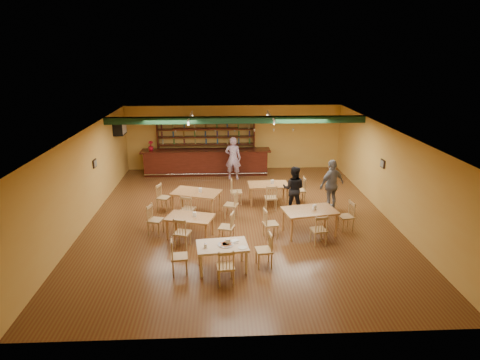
{
  "coord_description": "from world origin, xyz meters",
  "views": [
    {
      "loc": [
        -0.57,
        -12.77,
        5.48
      ],
      "look_at": [
        0.05,
        0.6,
        1.15
      ],
      "focal_mm": 30.47,
      "sensor_mm": 36.0,
      "label": 1
    }
  ],
  "objects_px": {
    "dining_table_b": "(268,193)",
    "dining_table_c": "(190,227)",
    "bar_counter": "(206,162)",
    "dining_table_a": "(197,203)",
    "dining_table_d": "(309,222)",
    "near_table": "(222,257)",
    "patron_bar": "(233,158)",
    "patron_right_a": "(294,189)"
  },
  "relations": [
    {
      "from": "dining_table_d",
      "to": "near_table",
      "type": "distance_m",
      "value": 3.36
    },
    {
      "from": "dining_table_d",
      "to": "near_table",
      "type": "bearing_deg",
      "value": -153.35
    },
    {
      "from": "dining_table_d",
      "to": "patron_bar",
      "type": "xyz_separation_m",
      "value": [
        -2.17,
        5.68,
        0.55
      ]
    },
    {
      "from": "bar_counter",
      "to": "dining_table_d",
      "type": "xyz_separation_m",
      "value": [
        3.37,
        -6.5,
        -0.17
      ]
    },
    {
      "from": "bar_counter",
      "to": "near_table",
      "type": "height_order",
      "value": "bar_counter"
    },
    {
      "from": "patron_bar",
      "to": "dining_table_d",
      "type": "bearing_deg",
      "value": 120.43
    },
    {
      "from": "near_table",
      "to": "patron_bar",
      "type": "bearing_deg",
      "value": 79.72
    },
    {
      "from": "dining_table_c",
      "to": "patron_bar",
      "type": "xyz_separation_m",
      "value": [
        1.47,
        5.77,
        0.6
      ]
    },
    {
      "from": "bar_counter",
      "to": "dining_table_c",
      "type": "xyz_separation_m",
      "value": [
        -0.27,
        -6.6,
        -0.22
      ]
    },
    {
      "from": "dining_table_a",
      "to": "dining_table_c",
      "type": "height_order",
      "value": "dining_table_a"
    },
    {
      "from": "dining_table_c",
      "to": "near_table",
      "type": "distance_m",
      "value": 2.15
    },
    {
      "from": "dining_table_b",
      "to": "dining_table_c",
      "type": "bearing_deg",
      "value": -135.12
    },
    {
      "from": "dining_table_c",
      "to": "patron_bar",
      "type": "relative_size",
      "value": 0.73
    },
    {
      "from": "dining_table_b",
      "to": "dining_table_c",
      "type": "distance_m",
      "value": 3.89
    },
    {
      "from": "bar_counter",
      "to": "dining_table_a",
      "type": "bearing_deg",
      "value": -92.22
    },
    {
      "from": "bar_counter",
      "to": "dining_table_a",
      "type": "distance_m",
      "value": 4.71
    },
    {
      "from": "bar_counter",
      "to": "dining_table_d",
      "type": "relative_size",
      "value": 3.67
    },
    {
      "from": "dining_table_c",
      "to": "patron_right_a",
      "type": "bearing_deg",
      "value": 46.1
    },
    {
      "from": "dining_table_b",
      "to": "dining_table_d",
      "type": "relative_size",
      "value": 0.92
    },
    {
      "from": "dining_table_b",
      "to": "near_table",
      "type": "xyz_separation_m",
      "value": [
        -1.72,
        -4.74,
        -0.02
      ]
    },
    {
      "from": "near_table",
      "to": "patron_bar",
      "type": "height_order",
      "value": "patron_bar"
    },
    {
      "from": "bar_counter",
      "to": "patron_bar",
      "type": "bearing_deg",
      "value": -34.52
    },
    {
      "from": "dining_table_b",
      "to": "patron_right_a",
      "type": "bearing_deg",
      "value": -46.63
    },
    {
      "from": "dining_table_d",
      "to": "patron_bar",
      "type": "height_order",
      "value": "patron_bar"
    },
    {
      "from": "dining_table_b",
      "to": "dining_table_c",
      "type": "relative_size",
      "value": 1.07
    },
    {
      "from": "near_table",
      "to": "patron_bar",
      "type": "xyz_separation_m",
      "value": [
        0.51,
        7.7,
        0.6
      ]
    },
    {
      "from": "bar_counter",
      "to": "patron_right_a",
      "type": "bearing_deg",
      "value": -54.99
    },
    {
      "from": "dining_table_c",
      "to": "near_table",
      "type": "bearing_deg",
      "value": -47.59
    },
    {
      "from": "bar_counter",
      "to": "patron_bar",
      "type": "relative_size",
      "value": 3.07
    },
    {
      "from": "patron_bar",
      "to": "near_table",
      "type": "bearing_deg",
      "value": 95.69
    },
    {
      "from": "dining_table_b",
      "to": "patron_bar",
      "type": "relative_size",
      "value": 0.77
    },
    {
      "from": "dining_table_a",
      "to": "dining_table_d",
      "type": "bearing_deg",
      "value": -8.28
    },
    {
      "from": "dining_table_a",
      "to": "patron_right_a",
      "type": "bearing_deg",
      "value": 20.69
    },
    {
      "from": "dining_table_a",
      "to": "dining_table_c",
      "type": "bearing_deg",
      "value": -74.02
    },
    {
      "from": "dining_table_d",
      "to": "dining_table_a",
      "type": "bearing_deg",
      "value": 142.89
    },
    {
      "from": "patron_right_a",
      "to": "dining_table_a",
      "type": "bearing_deg",
      "value": 20.6
    },
    {
      "from": "dining_table_b",
      "to": "dining_table_c",
      "type": "xyz_separation_m",
      "value": [
        -2.68,
        -2.82,
        -0.02
      ]
    },
    {
      "from": "bar_counter",
      "to": "near_table",
      "type": "xyz_separation_m",
      "value": [
        0.69,
        -8.52,
        -0.22
      ]
    },
    {
      "from": "dining_table_b",
      "to": "near_table",
      "type": "bearing_deg",
      "value": -111.54
    },
    {
      "from": "dining_table_a",
      "to": "dining_table_c",
      "type": "xyz_separation_m",
      "value": [
        -0.08,
        -1.89,
        -0.06
      ]
    },
    {
      "from": "dining_table_a",
      "to": "dining_table_b",
      "type": "height_order",
      "value": "dining_table_a"
    },
    {
      "from": "near_table",
      "to": "patron_bar",
      "type": "relative_size",
      "value": 0.69
    }
  ]
}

